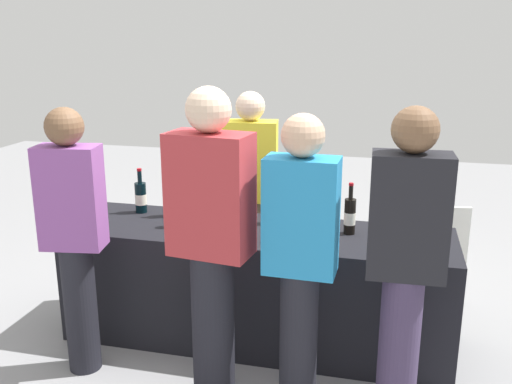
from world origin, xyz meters
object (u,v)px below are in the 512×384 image
(wine_glass_3, at_px, (398,235))
(server_pouring, at_px, (251,190))
(wine_bottle_1, at_px, (174,199))
(wine_bottle_4, at_px, (350,216))
(wine_bottle_0, at_px, (141,197))
(wine_glass_0, at_px, (171,212))
(guest_0, at_px, (74,232))
(wine_bottle_3, at_px, (271,207))
(menu_board, at_px, (434,254))
(wine_glass_2, at_px, (280,224))
(guest_3, at_px, (405,259))
(guest_1, at_px, (211,239))
(wine_glass_1, at_px, (209,217))
(guest_2, at_px, (300,256))
(wine_bottle_2, at_px, (213,205))

(wine_glass_3, relative_size, server_pouring, 0.08)
(wine_bottle_1, bearing_deg, wine_bottle_4, -3.69)
(wine_bottle_0, relative_size, server_pouring, 0.20)
(wine_bottle_0, xyz_separation_m, wine_glass_0, (0.33, -0.25, -0.01))
(wine_bottle_0, bearing_deg, server_pouring, 31.63)
(wine_bottle_1, relative_size, wine_glass_0, 2.29)
(wine_bottle_0, bearing_deg, wine_glass_3, -10.62)
(wine_bottle_1, relative_size, guest_0, 0.20)
(guest_0, bearing_deg, wine_bottle_3, 27.53)
(menu_board, bearing_deg, wine_bottle_3, -155.88)
(wine_glass_2, relative_size, guest_0, 0.10)
(guest_3, bearing_deg, wine_glass_3, 92.09)
(wine_glass_3, bearing_deg, server_pouring, 144.81)
(guest_1, bearing_deg, wine_bottle_4, 55.66)
(wine_glass_3, relative_size, menu_board, 0.18)
(wine_glass_0, bearing_deg, wine_glass_1, -9.78)
(server_pouring, relative_size, guest_2, 0.98)
(wine_bottle_2, xyz_separation_m, wine_glass_1, (0.05, -0.24, -0.01))
(wine_bottle_2, xyz_separation_m, guest_0, (-0.60, -0.70, 0.00))
(wine_glass_1, height_order, guest_2, guest_2)
(wine_bottle_2, relative_size, guest_0, 0.19)
(wine_bottle_0, bearing_deg, wine_glass_2, -18.22)
(wine_bottle_2, distance_m, wine_glass_1, 0.24)
(wine_bottle_1, relative_size, guest_1, 0.19)
(wine_glass_0, relative_size, menu_board, 0.19)
(wine_bottle_1, xyz_separation_m, guest_3, (1.51, -0.78, 0.02))
(guest_2, distance_m, menu_board, 1.76)
(wine_bottle_4, bearing_deg, guest_1, -131.73)
(wine_glass_2, height_order, guest_1, guest_1)
(guest_2, xyz_separation_m, menu_board, (0.77, 1.50, -0.50))
(wine_bottle_0, relative_size, wine_bottle_3, 1.01)
(server_pouring, bearing_deg, wine_bottle_2, 66.52)
(wine_bottle_1, bearing_deg, wine_glass_1, -38.65)
(wine_bottle_0, relative_size, wine_glass_1, 2.20)
(wine_bottle_3, bearing_deg, guest_3, -43.07)
(wine_glass_0, bearing_deg, wine_bottle_0, 142.76)
(wine_bottle_2, distance_m, wine_glass_0, 0.29)
(wine_bottle_0, bearing_deg, guest_2, -33.43)
(wine_bottle_2, distance_m, guest_1, 0.82)
(wine_glass_2, xyz_separation_m, server_pouring, (-0.37, 0.77, -0.02))
(wine_bottle_4, bearing_deg, wine_bottle_3, 171.28)
(wine_glass_1, bearing_deg, wine_glass_3, -1.56)
(wine_bottle_4, bearing_deg, wine_glass_1, -167.14)
(guest_2, xyz_separation_m, guest_3, (0.51, 0.02, 0.03))
(wine_bottle_1, distance_m, guest_2, 1.28)
(wine_glass_0, bearing_deg, guest_3, -21.08)
(wine_bottle_1, relative_size, wine_bottle_4, 0.99)
(wine_glass_3, xyz_separation_m, guest_0, (-1.79, -0.44, 0.02))
(wine_bottle_0, distance_m, server_pouring, 0.80)
(wine_bottle_1, relative_size, menu_board, 0.43)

